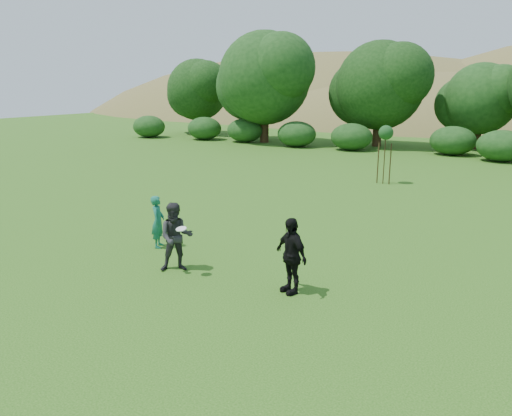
{
  "coord_description": "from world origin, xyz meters",
  "views": [
    {
      "loc": [
        7.35,
        -9.79,
        4.78
      ],
      "look_at": [
        0.0,
        3.0,
        1.1
      ],
      "focal_mm": 35.0,
      "sensor_mm": 36.0,
      "label": 1
    }
  ],
  "objects_px": {
    "player_grey": "(176,237)",
    "player_black": "(291,255)",
    "sapling": "(386,134)",
    "player_teal": "(158,222)"
  },
  "relations": [
    {
      "from": "player_grey",
      "to": "sapling",
      "type": "distance_m",
      "value": 14.49
    },
    {
      "from": "player_black",
      "to": "player_teal",
      "type": "bearing_deg",
      "value": -164.39
    },
    {
      "from": "player_grey",
      "to": "player_black",
      "type": "relative_size",
      "value": 1.0
    },
    {
      "from": "player_teal",
      "to": "player_black",
      "type": "bearing_deg",
      "value": -129.66
    },
    {
      "from": "player_teal",
      "to": "player_grey",
      "type": "distance_m",
      "value": 2.13
    },
    {
      "from": "player_teal",
      "to": "player_grey",
      "type": "bearing_deg",
      "value": -154.05
    },
    {
      "from": "player_teal",
      "to": "sapling",
      "type": "relative_size",
      "value": 0.55
    },
    {
      "from": "player_grey",
      "to": "player_black",
      "type": "xyz_separation_m",
      "value": [
        3.21,
        0.21,
        -0.0
      ]
    },
    {
      "from": "player_grey",
      "to": "player_black",
      "type": "height_order",
      "value": "player_grey"
    },
    {
      "from": "player_teal",
      "to": "sapling",
      "type": "bearing_deg",
      "value": -40.78
    }
  ]
}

